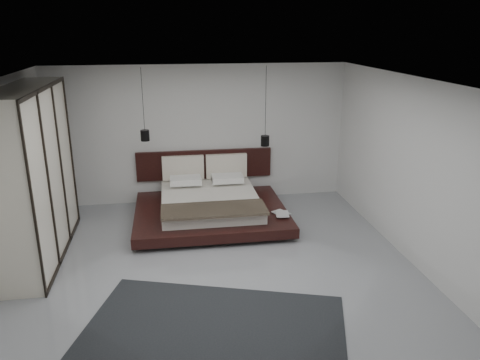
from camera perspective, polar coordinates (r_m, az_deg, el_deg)
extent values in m
plane|color=gray|center=(7.26, -2.82, -10.55)|extent=(6.00, 6.00, 0.00)
plane|color=white|center=(6.41, -3.22, 11.97)|extent=(6.00, 6.00, 0.00)
plane|color=silver|center=(9.59, -4.93, 5.55)|extent=(6.00, 0.00, 6.00)
plane|color=silver|center=(3.99, 1.71, -13.46)|extent=(6.00, 0.00, 6.00)
plane|color=silver|center=(7.60, 20.09, 1.10)|extent=(0.00, 6.00, 6.00)
cube|color=black|center=(9.34, -23.02, 3.18)|extent=(0.05, 0.90, 2.60)
cube|color=black|center=(8.82, -3.57, -4.86)|extent=(2.18, 1.79, 0.08)
cube|color=black|center=(8.77, -3.59, -4.08)|extent=(2.78, 2.28, 0.18)
cube|color=white|center=(8.82, -3.69, -2.58)|extent=(1.79, 1.99, 0.22)
cube|color=black|center=(8.05, -3.19, -3.62)|extent=(1.81, 0.69, 0.05)
cube|color=white|center=(9.46, -6.67, -0.12)|extent=(0.62, 0.40, 0.12)
cube|color=white|center=(9.52, -1.65, 0.13)|extent=(0.62, 0.40, 0.12)
cube|color=white|center=(9.31, -6.64, -0.03)|extent=(0.62, 0.40, 0.12)
cube|color=white|center=(9.37, -1.55, 0.22)|extent=(0.62, 0.40, 0.12)
cube|color=black|center=(9.71, -4.35, 1.93)|extent=(2.78, 0.08, 0.60)
cube|color=silver|center=(9.61, -6.95, 1.48)|extent=(0.84, 0.10, 0.50)
cube|color=silver|center=(9.68, -1.66, 1.73)|extent=(0.84, 0.10, 0.50)
imported|color=#99724C|center=(8.45, 4.48, -4.23)|extent=(0.34, 0.37, 0.03)
imported|color=#99724C|center=(8.41, 4.39, -4.16)|extent=(0.27, 0.34, 0.02)
cylinder|color=black|center=(8.78, -11.78, 9.59)|extent=(0.01, 0.01, 1.14)
cylinder|color=black|center=(8.90, -11.51, 5.34)|extent=(0.16, 0.16, 0.20)
cylinder|color=#FFE0B2|center=(8.92, -11.47, 4.80)|extent=(0.12, 0.12, 0.01)
cylinder|color=black|center=(8.98, 3.15, 9.53)|extent=(0.01, 0.01, 1.32)
cylinder|color=black|center=(9.13, 3.07, 4.79)|extent=(0.17, 0.17, 0.20)
cylinder|color=#FFE0B2|center=(9.15, 3.06, 4.27)|extent=(0.12, 0.12, 0.01)
cube|color=silver|center=(7.80, -23.86, 0.56)|extent=(0.62, 2.67, 2.67)
cube|color=black|center=(7.46, -22.75, 10.29)|extent=(0.03, 2.67, 0.06)
cube|color=black|center=(8.18, -20.51, -8.07)|extent=(0.03, 2.67, 0.06)
cube|color=black|center=(6.49, -23.93, -2.84)|extent=(0.03, 0.05, 2.67)
cube|color=black|center=(7.31, -22.27, -0.36)|extent=(0.03, 0.05, 2.67)
cube|color=black|center=(8.14, -20.94, 1.62)|extent=(0.03, 0.05, 2.67)
cube|color=black|center=(8.98, -19.86, 3.23)|extent=(0.03, 0.05, 2.67)
cube|color=black|center=(5.82, -3.50, -18.68)|extent=(3.65, 3.07, 0.01)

